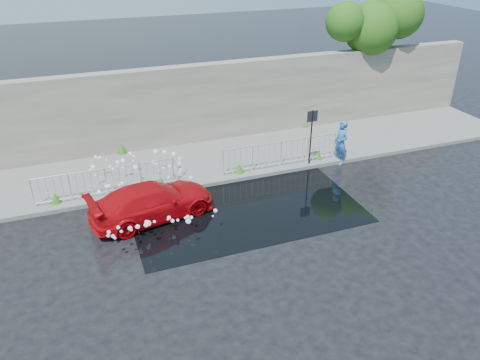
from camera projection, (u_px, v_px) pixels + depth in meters
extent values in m
plane|color=black|center=(241.00, 224.00, 15.80)|extent=(90.00, 90.00, 0.00)
cube|color=#5E5F5A|center=(200.00, 162.00, 19.91)|extent=(30.00, 4.00, 0.15)
cube|color=#5E5F5A|center=(214.00, 183.00, 18.25)|extent=(30.00, 0.25, 0.16)
cube|color=#5D594E|center=(185.00, 105.00, 20.87)|extent=(30.00, 0.60, 3.50)
cube|color=black|center=(244.00, 207.00, 16.78)|extent=(8.00, 5.00, 0.01)
cylinder|color=black|center=(311.00, 139.00, 19.07)|extent=(0.06, 0.06, 2.50)
cube|color=black|center=(312.00, 116.00, 18.60)|extent=(0.45, 0.04, 0.45)
cylinder|color=#332114|center=(365.00, 67.00, 24.48)|extent=(0.36, 0.36, 5.00)
sphere|color=#1C4711|center=(371.00, 28.00, 22.68)|extent=(2.61, 2.61, 2.61)
sphere|color=#1C4711|center=(399.00, 14.00, 22.86)|extent=(2.42, 2.42, 2.42)
sphere|color=#1C4711|center=(345.00, 22.00, 22.03)|extent=(1.86, 1.86, 1.86)
cylinder|color=silver|center=(32.00, 193.00, 16.26)|extent=(0.05, 0.05, 1.10)
cylinder|color=silver|center=(173.00, 171.00, 17.79)|extent=(0.05, 0.05, 1.10)
cylinder|color=silver|center=(104.00, 169.00, 16.78)|extent=(5.00, 0.04, 0.04)
cylinder|color=silver|center=(107.00, 192.00, 17.22)|extent=(5.00, 0.04, 0.04)
cylinder|color=silver|center=(223.00, 163.00, 18.40)|extent=(0.05, 0.05, 1.10)
cylinder|color=silver|center=(334.00, 145.00, 19.93)|extent=(0.05, 0.05, 1.10)
cylinder|color=silver|center=(281.00, 142.00, 18.92)|extent=(5.00, 0.04, 0.04)
cylinder|color=silver|center=(280.00, 163.00, 19.36)|extent=(5.00, 0.04, 0.04)
cone|color=#265616|center=(55.00, 198.00, 16.68)|extent=(0.40, 0.40, 0.38)
cone|color=#265616|center=(161.00, 181.00, 17.85)|extent=(0.36, 0.36, 0.33)
cone|color=#265616|center=(239.00, 168.00, 18.83)|extent=(0.44, 0.44, 0.35)
cone|color=#265616|center=(318.00, 156.00, 19.94)|extent=(0.38, 0.38, 0.30)
cone|color=#265616|center=(122.00, 149.00, 20.42)|extent=(0.42, 0.42, 0.43)
cone|color=#265616|center=(305.00, 125.00, 23.22)|extent=(0.34, 0.34, 0.24)
sphere|color=white|center=(179.00, 163.00, 18.17)|extent=(0.13, 0.13, 0.13)
sphere|color=white|center=(109.00, 186.00, 16.88)|extent=(0.15, 0.15, 0.15)
sphere|color=white|center=(152.00, 182.00, 17.19)|extent=(0.09, 0.09, 0.09)
sphere|color=white|center=(179.00, 158.00, 18.33)|extent=(0.06, 0.06, 0.06)
sphere|color=white|center=(151.00, 185.00, 17.16)|extent=(0.15, 0.15, 0.15)
sphere|color=white|center=(113.00, 169.00, 17.51)|extent=(0.10, 0.10, 0.10)
sphere|color=white|center=(156.00, 164.00, 17.81)|extent=(0.07, 0.07, 0.07)
sphere|color=white|center=(173.00, 154.00, 18.53)|extent=(0.15, 0.15, 0.15)
sphere|color=white|center=(170.00, 166.00, 18.09)|extent=(0.13, 0.13, 0.13)
sphere|color=white|center=(180.00, 172.00, 17.77)|extent=(0.09, 0.09, 0.09)
sphere|color=white|center=(122.00, 183.00, 17.23)|extent=(0.12, 0.12, 0.12)
sphere|color=white|center=(153.00, 162.00, 18.09)|extent=(0.11, 0.11, 0.11)
sphere|color=white|center=(110.00, 167.00, 17.65)|extent=(0.09, 0.09, 0.09)
sphere|color=white|center=(133.00, 161.00, 18.02)|extent=(0.08, 0.08, 0.08)
sphere|color=white|center=(117.00, 162.00, 17.87)|extent=(0.14, 0.14, 0.14)
sphere|color=white|center=(169.00, 177.00, 17.65)|extent=(0.12, 0.12, 0.12)
sphere|color=white|center=(156.00, 152.00, 18.52)|extent=(0.16, 0.16, 0.16)
sphere|color=white|center=(96.00, 157.00, 18.01)|extent=(0.12, 0.12, 0.12)
sphere|color=white|center=(163.00, 168.00, 17.94)|extent=(0.10, 0.10, 0.10)
sphere|color=white|center=(106.00, 160.00, 17.97)|extent=(0.07, 0.07, 0.07)
sphere|color=white|center=(166.00, 189.00, 17.41)|extent=(0.09, 0.09, 0.09)
sphere|color=white|center=(181.00, 170.00, 17.82)|extent=(0.08, 0.08, 0.08)
sphere|color=white|center=(139.00, 184.00, 17.27)|extent=(0.15, 0.15, 0.15)
sphere|color=white|center=(191.00, 177.00, 17.69)|extent=(0.15, 0.15, 0.15)
sphere|color=white|center=(99.00, 192.00, 16.67)|extent=(0.14, 0.14, 0.14)
sphere|color=white|center=(133.00, 156.00, 18.36)|extent=(0.09, 0.09, 0.09)
sphere|color=white|center=(190.00, 191.00, 17.22)|extent=(0.12, 0.12, 0.12)
sphere|color=white|center=(135.00, 167.00, 17.75)|extent=(0.18, 0.18, 0.18)
sphere|color=white|center=(174.00, 167.00, 18.00)|extent=(0.08, 0.08, 0.08)
sphere|color=white|center=(95.00, 175.00, 17.25)|extent=(0.08, 0.08, 0.08)
sphere|color=white|center=(123.00, 160.00, 17.98)|extent=(0.18, 0.18, 0.18)
sphere|color=white|center=(90.00, 170.00, 17.33)|extent=(0.08, 0.08, 0.08)
sphere|color=white|center=(179.00, 160.00, 18.16)|extent=(0.08, 0.08, 0.08)
sphere|color=white|center=(139.00, 198.00, 16.79)|extent=(0.10, 0.10, 0.10)
sphere|color=white|center=(148.00, 193.00, 17.09)|extent=(0.07, 0.07, 0.07)
sphere|color=white|center=(153.00, 161.00, 18.10)|extent=(0.09, 0.09, 0.09)
sphere|color=white|center=(130.00, 153.00, 18.32)|extent=(0.14, 0.14, 0.14)
sphere|color=white|center=(99.00, 157.00, 18.06)|extent=(0.12, 0.12, 0.12)
sphere|color=white|center=(106.00, 186.00, 16.92)|extent=(0.12, 0.12, 0.12)
sphere|color=white|center=(113.00, 200.00, 16.58)|extent=(0.10, 0.10, 0.10)
sphere|color=white|center=(181.00, 158.00, 18.29)|extent=(0.07, 0.07, 0.07)
sphere|color=white|center=(164.00, 152.00, 18.48)|extent=(0.16, 0.16, 0.16)
sphere|color=white|center=(157.00, 198.00, 16.88)|extent=(0.07, 0.07, 0.07)
sphere|color=white|center=(121.00, 190.00, 16.95)|extent=(0.18, 0.18, 0.18)
sphere|color=white|center=(119.00, 185.00, 17.03)|extent=(0.09, 0.09, 0.09)
sphere|color=white|center=(153.00, 198.00, 17.04)|extent=(0.07, 0.07, 0.07)
sphere|color=white|center=(122.00, 167.00, 17.54)|extent=(0.08, 0.08, 0.08)
sphere|color=white|center=(128.00, 202.00, 16.55)|extent=(0.12, 0.12, 0.12)
sphere|color=white|center=(93.00, 167.00, 17.40)|extent=(0.14, 0.14, 0.14)
sphere|color=white|center=(173.00, 221.00, 15.37)|extent=(0.13, 0.13, 0.13)
sphere|color=white|center=(138.00, 227.00, 14.77)|extent=(0.15, 0.15, 0.15)
sphere|color=white|center=(132.00, 230.00, 14.55)|extent=(0.07, 0.07, 0.07)
sphere|color=white|center=(191.00, 217.00, 15.18)|extent=(0.11, 0.11, 0.11)
sphere|color=white|center=(154.00, 222.00, 14.70)|extent=(0.09, 0.09, 0.09)
sphere|color=white|center=(148.00, 225.00, 15.05)|extent=(0.07, 0.07, 0.07)
sphere|color=white|center=(215.00, 211.00, 15.00)|extent=(0.13, 0.13, 0.13)
sphere|color=white|center=(146.00, 225.00, 14.95)|extent=(0.15, 0.15, 0.15)
sphere|color=white|center=(115.00, 238.00, 14.64)|extent=(0.09, 0.09, 0.09)
sphere|color=white|center=(188.00, 221.00, 14.07)|extent=(0.17, 0.17, 0.17)
sphere|color=white|center=(118.00, 227.00, 13.89)|extent=(0.11, 0.11, 0.11)
sphere|color=white|center=(108.00, 235.00, 14.65)|extent=(0.13, 0.13, 0.13)
sphere|color=white|center=(169.00, 218.00, 14.87)|extent=(0.13, 0.13, 0.13)
sphere|color=white|center=(109.00, 232.00, 13.60)|extent=(0.11, 0.11, 0.11)
sphere|color=white|center=(148.00, 223.00, 14.19)|extent=(0.17, 0.17, 0.17)
sphere|color=white|center=(213.00, 216.00, 14.33)|extent=(0.06, 0.06, 0.06)
sphere|color=white|center=(188.00, 217.00, 15.35)|extent=(0.12, 0.12, 0.12)
sphere|color=white|center=(168.00, 219.00, 15.34)|extent=(0.06, 0.06, 0.06)
sphere|color=white|center=(178.00, 220.00, 14.13)|extent=(0.09, 0.09, 0.09)
sphere|color=white|center=(130.00, 228.00, 14.10)|extent=(0.14, 0.14, 0.14)
sphere|color=white|center=(147.00, 222.00, 14.53)|extent=(0.13, 0.13, 0.13)
sphere|color=white|center=(113.00, 236.00, 13.54)|extent=(0.11, 0.11, 0.11)
sphere|color=white|center=(121.00, 231.00, 13.55)|extent=(0.09, 0.09, 0.09)
sphere|color=white|center=(185.00, 218.00, 14.23)|extent=(0.08, 0.08, 0.08)
imported|color=#AB060C|center=(152.00, 201.00, 15.91)|extent=(4.55, 2.59, 1.24)
imported|color=blue|center=(341.00, 142.00, 19.55)|extent=(0.52, 0.73, 1.90)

